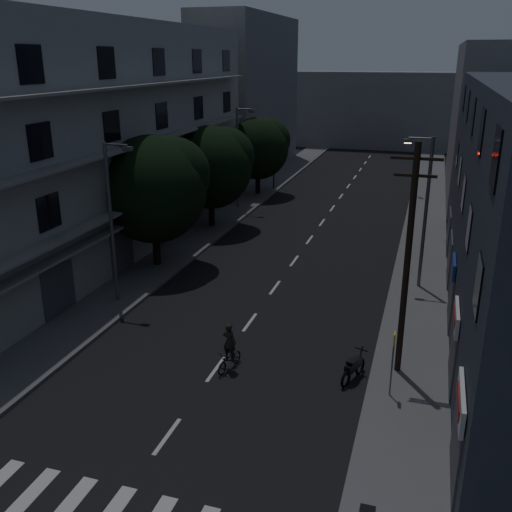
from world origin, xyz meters
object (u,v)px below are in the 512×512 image
Objects in this scene: utility_pole at (408,258)px; bus_stop_sign at (393,353)px; motorcycle at (353,369)px; cyclist at (230,354)px.

utility_pole reaches higher than bus_stop_sign.
motorcycle is at bearing -148.31° from utility_pole.
bus_stop_sign reaches higher than motorcycle.
bus_stop_sign is 1.25× the size of cyclist.
cyclist is (-4.85, -0.67, 0.20)m from motorcycle.
motorcycle is 0.90× the size of cyclist.
bus_stop_sign is 6.45m from cyclist.
cyclist is at bearing -152.86° from motorcycle.
cyclist is at bearing -165.52° from utility_pole.
utility_pole is 3.54m from bus_stop_sign.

